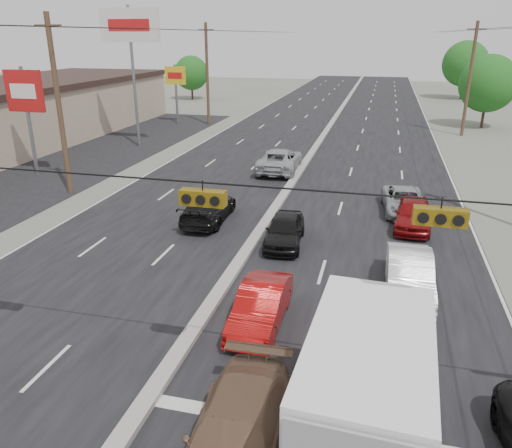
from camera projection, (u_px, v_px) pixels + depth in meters
The scene contains 23 objects.
ground at pixel (158, 387), 13.35m from camera, with size 200.00×200.00×0.00m, color #606356.
road_surface at pixel (314, 151), 40.54m from camera, with size 20.00×160.00×0.02m, color black.
center_median at pixel (314, 150), 40.50m from camera, with size 0.50×160.00×0.20m, color gray.
parking_lot at pixel (94, 153), 39.90m from camera, with size 10.00×42.00×0.02m, color black.
utility_pole_left_b at pixel (59, 106), 27.99m from camera, with size 1.60×0.30×10.00m.
utility_pole_left_c at pixel (207, 74), 50.65m from camera, with size 1.60×0.30×10.00m.
utility_pole_right_c at pixel (470, 79), 44.93m from camera, with size 1.60×0.30×10.00m.
traffic_signals at pixel (199, 196), 11.08m from camera, with size 25.00×0.30×0.54m.
pole_sign_mid at pixel (25, 97), 31.74m from camera, with size 2.60×0.25×7.00m.
pole_sign_billboard at pixel (130, 34), 38.89m from camera, with size 5.00×0.25×11.00m.
pole_sign_far at pixel (176, 80), 51.70m from camera, with size 2.20×0.25×6.00m.
tree_left_far at pixel (191, 73), 71.44m from camera, with size 4.80×4.80×6.12m.
tree_right_mid at pixel (488, 84), 49.16m from camera, with size 5.60×5.60×7.14m.
tree_right_far at pixel (465, 64), 71.37m from camera, with size 6.40×6.40×8.16m.
box_truck at pixel (368, 385), 10.78m from camera, with size 2.69×6.81×3.40m.
tan_sedan at pixel (236, 437), 10.72m from camera, with size 2.05×5.05×1.47m, color brown.
red_sedan at pixel (261, 306), 16.03m from camera, with size 1.41×4.05×1.34m, color #990A09.
queue_car_a at pixel (285, 230), 22.24m from camera, with size 1.59×3.95×1.35m, color black.
queue_car_b at pixel (409, 275), 17.93m from camera, with size 1.57×4.50×1.48m, color white.
queue_car_c at pixel (404, 201), 26.23m from camera, with size 2.08×4.52×1.26m, color #9A9DA1.
queue_car_e at pixel (413, 214), 24.15m from camera, with size 1.69×4.20×1.43m, color maroon.
oncoming_near at pixel (208, 208), 25.06m from camera, with size 1.93×4.76×1.38m, color black.
oncoming_far at pixel (280, 160), 34.20m from camera, with size 2.60×5.63×1.56m, color #A1A4A8.
Camera 1 is at (5.23, -9.95, 8.84)m, focal length 35.00 mm.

